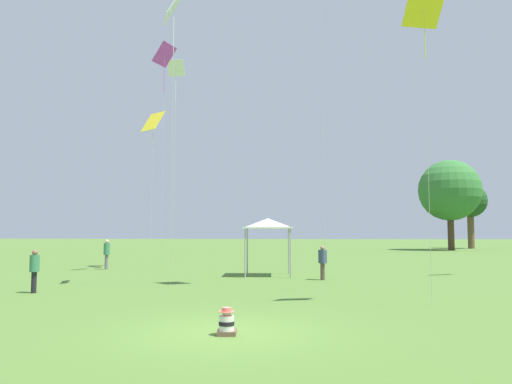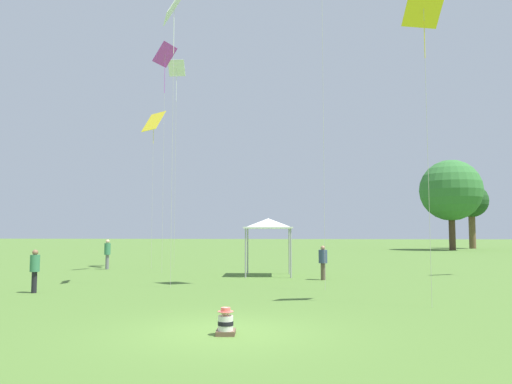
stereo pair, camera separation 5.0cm
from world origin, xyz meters
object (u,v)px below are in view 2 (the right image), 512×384
at_px(person_standing_0, 107,251).
at_px(kite_2, 154,123).
at_px(distant_tree_1, 451,190).
at_px(person_standing_2, 323,260).
at_px(seated_toddler, 226,323).
at_px(kite_3, 177,75).
at_px(kite_0, 174,10).
at_px(kite_1, 165,59).
at_px(person_standing_1, 35,267).
at_px(distant_tree_0, 471,202).
at_px(kite_5, 424,14).
at_px(canopy_tent, 268,224).

xyz_separation_m(person_standing_0, kite_2, (2.46, 0.73, 7.84)).
bearing_deg(distant_tree_1, person_standing_0, -130.55).
bearing_deg(person_standing_2, seated_toddler, -2.45).
height_order(kite_3, distant_tree_1, kite_3).
bearing_deg(kite_0, kite_1, -138.22).
height_order(person_standing_0, kite_3, kite_3).
distance_m(person_standing_0, kite_1, 11.74).
relative_size(person_standing_1, distant_tree_0, 0.18).
relative_size(kite_5, distant_tree_0, 1.10).
distance_m(person_standing_2, canopy_tent, 3.70).
relative_size(kite_1, kite_3, 0.98).
distance_m(person_standing_0, distant_tree_1, 45.80).
bearing_deg(seated_toddler, kite_0, 107.63).
relative_size(seated_toddler, distant_tree_1, 0.05).
bearing_deg(person_standing_0, canopy_tent, -164.80).
height_order(person_standing_1, distant_tree_0, distant_tree_0).
bearing_deg(person_standing_2, kite_0, -49.57).
relative_size(kite_2, kite_3, 0.74).
distance_m(person_standing_0, kite_5, 21.99).
height_order(canopy_tent, distant_tree_1, distant_tree_1).
relative_size(person_standing_1, kite_5, 0.16).
bearing_deg(kite_0, distant_tree_1, 174.82).
distance_m(kite_2, distant_tree_1, 43.27).
bearing_deg(person_standing_2, kite_3, -119.00).
bearing_deg(kite_5, kite_1, -15.80).
bearing_deg(seated_toddler, person_standing_1, 135.86).
bearing_deg(kite_1, person_standing_0, -52.49).
relative_size(seated_toddler, kite_2, 0.06).
height_order(seated_toddler, distant_tree_1, distant_tree_1).
height_order(kite_1, distant_tree_0, kite_1).
bearing_deg(kite_3, person_standing_1, 126.27).
bearing_deg(person_standing_1, kite_5, -91.61).
bearing_deg(kite_2, kite_0, 12.73).
height_order(seated_toddler, distant_tree_0, distant_tree_0).
height_order(canopy_tent, kite_5, kite_5).
height_order(person_standing_1, kite_3, kite_3).
relative_size(seated_toddler, kite_5, 0.06).
xyz_separation_m(seated_toddler, kite_2, (-7.63, 18.76, 8.65)).
relative_size(person_standing_0, kite_1, 0.14).
relative_size(person_standing_0, canopy_tent, 0.61).
height_order(person_standing_2, kite_1, kite_1).
relative_size(seated_toddler, person_standing_0, 0.34).
distance_m(canopy_tent, distant_tree_1, 42.96).
relative_size(canopy_tent, kite_2, 0.30).
bearing_deg(person_standing_0, kite_5, 173.30).
relative_size(person_standing_2, distant_tree_0, 0.18).
distance_m(kite_0, distant_tree_1, 49.55).
distance_m(canopy_tent, kite_2, 10.58).
distance_m(canopy_tent, kite_1, 11.18).
height_order(person_standing_0, canopy_tent, canopy_tent).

